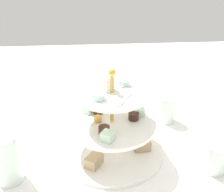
{
  "coord_description": "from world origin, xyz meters",
  "views": [
    {
      "loc": [
        -0.62,
        0.05,
        0.5
      ],
      "look_at": [
        0.0,
        0.0,
        0.18
      ],
      "focal_mm": 41.08,
      "sensor_mm": 36.0,
      "label": 1
    }
  ],
  "objects_px": {
    "water_glass_short_left": "(215,157)",
    "water_glass_tall_right": "(7,159)",
    "butter_knife_left": "(65,105)",
    "water_glass_mid_back": "(167,109)",
    "tiered_serving_stand": "(112,129)"
  },
  "relations": [
    {
      "from": "tiered_serving_stand",
      "to": "water_glass_short_left",
      "type": "bearing_deg",
      "value": -111.14
    },
    {
      "from": "tiered_serving_stand",
      "to": "water_glass_short_left",
      "type": "distance_m",
      "value": 0.29
    },
    {
      "from": "butter_knife_left",
      "to": "water_glass_mid_back",
      "type": "bearing_deg",
      "value": 125.62
    },
    {
      "from": "water_glass_short_left",
      "to": "butter_knife_left",
      "type": "bearing_deg",
      "value": 47.24
    },
    {
      "from": "water_glass_mid_back",
      "to": "tiered_serving_stand",
      "type": "bearing_deg",
      "value": 126.13
    },
    {
      "from": "tiered_serving_stand",
      "to": "butter_knife_left",
      "type": "relative_size",
      "value": 1.81
    },
    {
      "from": "water_glass_tall_right",
      "to": "water_glass_mid_back",
      "type": "height_order",
      "value": "water_glass_tall_right"
    },
    {
      "from": "butter_knife_left",
      "to": "water_glass_mid_back",
      "type": "xyz_separation_m",
      "value": [
        -0.14,
        -0.37,
        0.05
      ]
    },
    {
      "from": "water_glass_short_left",
      "to": "butter_knife_left",
      "type": "height_order",
      "value": "water_glass_short_left"
    },
    {
      "from": "water_glass_short_left",
      "to": "water_glass_tall_right",
      "type": "bearing_deg",
      "value": 89.02
    },
    {
      "from": "water_glass_tall_right",
      "to": "water_glass_mid_back",
      "type": "xyz_separation_m",
      "value": [
        0.25,
        -0.48,
        -0.02
      ]
    },
    {
      "from": "tiered_serving_stand",
      "to": "water_glass_short_left",
      "type": "xyz_separation_m",
      "value": [
        -0.1,
        -0.27,
        -0.04
      ]
    },
    {
      "from": "butter_knife_left",
      "to": "water_glass_short_left",
      "type": "bearing_deg",
      "value": 103.85
    },
    {
      "from": "tiered_serving_stand",
      "to": "water_glass_tall_right",
      "type": "distance_m",
      "value": 0.29
    },
    {
      "from": "tiered_serving_stand",
      "to": "water_glass_mid_back",
      "type": "xyz_separation_m",
      "value": [
        0.15,
        -0.21,
        -0.03
      ]
    }
  ]
}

